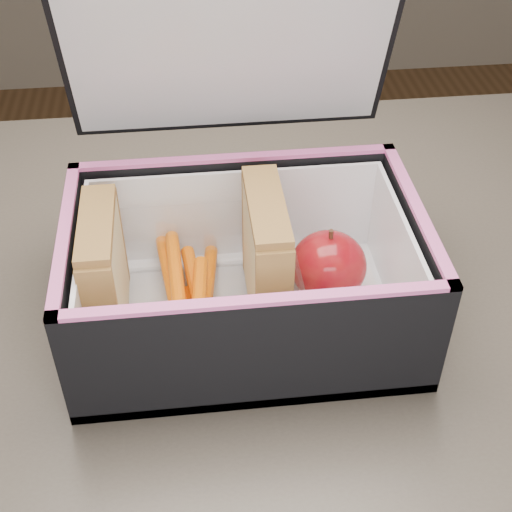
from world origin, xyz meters
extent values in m
cube|color=#534A3F|center=(0.00, 0.00, 0.73)|extent=(1.20, 0.80, 0.03)
cube|color=black|center=(-0.03, 0.14, 0.94)|extent=(0.28, 0.06, 0.17)
cube|color=beige|center=(-0.15, 0.02, 0.82)|extent=(0.01, 0.09, 0.10)
cube|color=#D9697F|center=(-0.14, 0.02, 0.81)|extent=(0.01, 0.09, 0.09)
cube|color=beige|center=(-0.13, 0.02, 0.82)|extent=(0.01, 0.09, 0.10)
cube|color=brown|center=(-0.14, 0.02, 0.87)|extent=(0.03, 0.09, 0.01)
cube|color=beige|center=(-0.02, 0.02, 0.82)|extent=(0.01, 0.10, 0.10)
cube|color=#D9697F|center=(-0.01, 0.02, 0.81)|extent=(0.01, 0.09, 0.10)
cube|color=beige|center=(0.00, 0.02, 0.82)|extent=(0.01, 0.10, 0.10)
cube|color=brown|center=(-0.01, 0.02, 0.87)|extent=(0.03, 0.10, 0.01)
cylinder|color=#E86604|center=(-0.06, 0.05, 0.77)|extent=(0.02, 0.10, 0.01)
cylinder|color=#E86604|center=(-0.07, 0.03, 0.78)|extent=(0.02, 0.10, 0.01)
cylinder|color=#E86604|center=(-0.09, 0.04, 0.79)|extent=(0.02, 0.10, 0.01)
cylinder|color=#E86604|center=(-0.07, 0.00, 0.77)|extent=(0.03, 0.10, 0.01)
cylinder|color=#E86604|center=(-0.09, 0.05, 0.78)|extent=(0.02, 0.10, 0.01)
cylinder|color=#E86604|center=(-0.07, 0.01, 0.79)|extent=(0.02, 0.10, 0.01)
cylinder|color=#E86604|center=(-0.08, 0.01, 0.77)|extent=(0.02, 0.10, 0.01)
cylinder|color=#E86604|center=(-0.07, 0.00, 0.78)|extent=(0.03, 0.10, 0.01)
cube|color=white|center=(0.05, 0.03, 0.77)|extent=(0.08, 0.08, 0.01)
ellipsoid|color=maroon|center=(0.04, 0.03, 0.80)|extent=(0.08, 0.08, 0.06)
cylinder|color=#462819|center=(0.04, 0.03, 0.83)|extent=(0.01, 0.01, 0.01)
camera|label=1|loc=(-0.07, -0.41, 1.19)|focal=50.00mm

